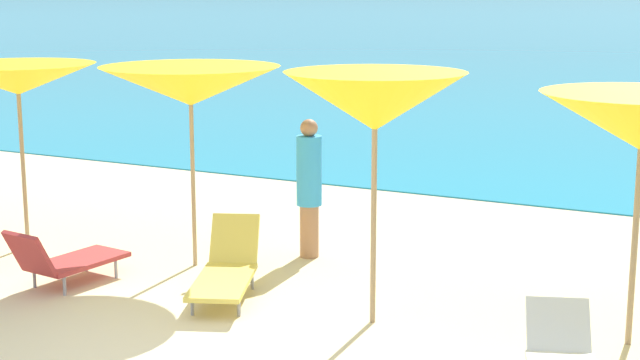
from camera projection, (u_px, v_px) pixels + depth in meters
ground_plane at (485, 178)px, 16.93m from camera, size 50.00×100.00×0.30m
umbrella_2 at (18, 79)px, 11.54m from camera, size 2.03×2.03×2.27m
umbrella_3 at (190, 86)px, 10.78m from camera, size 2.25×2.25×2.30m
umbrella_4 at (375, 102)px, 8.89m from camera, size 1.83×1.83×2.41m
lounge_chair_0 at (226, 269)px, 10.05m from camera, size 1.07×1.63×0.72m
lounge_chair_2 at (64, 259)px, 10.36m from camera, size 0.71×1.37×0.71m
beachgoer_3 at (309, 184)px, 11.37m from camera, size 0.30×0.30×1.66m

